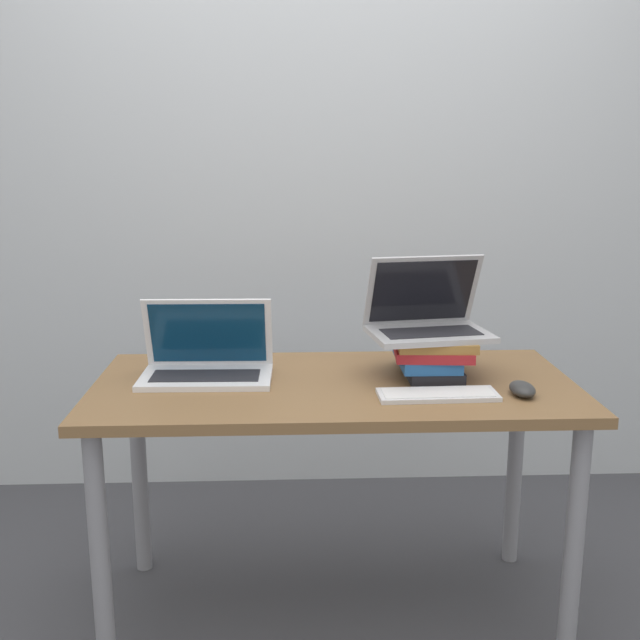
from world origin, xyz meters
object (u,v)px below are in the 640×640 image
object	(u,v)px
laptop_left	(207,362)
wireless_keyboard	(438,395)
mouse	(522,389)
book_stack	(431,354)
laptop_on_books	(427,319)

from	to	relation	value
laptop_left	wireless_keyboard	size ratio (longest dim) A/B	1.17
laptop_left	mouse	bearing A→B (deg)	-12.94
book_stack	wireless_keyboard	world-z (taller)	book_stack
book_stack	wireless_keyboard	distance (m)	0.21
laptop_left	book_stack	distance (m)	0.65
book_stack	wireless_keyboard	size ratio (longest dim) A/B	0.84
wireless_keyboard	mouse	bearing A→B (deg)	1.14
book_stack	laptop_on_books	world-z (taller)	laptop_on_books
laptop_left	book_stack	world-z (taller)	laptop_left
book_stack	mouse	world-z (taller)	book_stack
laptop_left	book_stack	size ratio (longest dim) A/B	1.38
laptop_on_books	wireless_keyboard	xyz separation A→B (m)	(-0.00, -0.21, -0.16)
laptop_on_books	wireless_keyboard	bearing A→B (deg)	-91.06
book_stack	mouse	xyz separation A→B (m)	(0.21, -0.20, -0.05)
book_stack	wireless_keyboard	bearing A→B (deg)	-94.82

